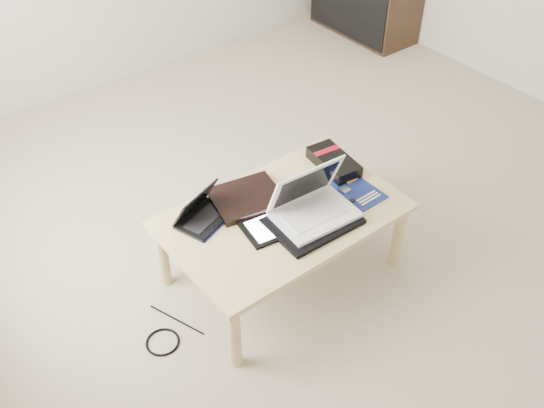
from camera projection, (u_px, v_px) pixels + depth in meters
ground at (317, 200)px, 3.52m from camera, size 4.00×4.00×0.00m
coffee_table at (283, 221)px, 2.86m from camera, size 1.10×0.70×0.40m
media_cabinet at (364, 4)px, 5.04m from camera, size 0.41×0.90×0.50m
book at (246, 198)px, 2.88m from camera, size 0.37×0.33×0.03m
netbook at (202, 214)px, 2.77m from camera, size 0.29×0.25×0.16m
tablet at (271, 226)px, 2.74m from camera, size 0.28×0.23×0.01m
remote at (299, 197)px, 2.90m from camera, size 0.12×0.24×0.02m
neoprene_sleeve at (312, 221)px, 2.77m from camera, size 0.41×0.31×0.02m
white_laptop at (312, 204)px, 2.76m from camera, size 0.38×0.28×0.25m
motherboard at (354, 192)px, 2.94m from camera, size 0.22×0.27×0.01m
gpu_box at (334, 162)px, 3.07m from camera, size 0.18×0.31×0.07m
cable_coil at (274, 229)px, 2.73m from camera, size 0.14×0.14×0.01m
floor_cable_coil at (163, 342)px, 2.75m from camera, size 0.17×0.17×0.01m
floor_cable_trail at (177, 320)px, 2.85m from camera, size 0.12×0.30×0.01m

